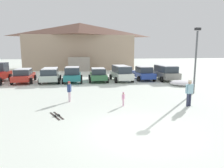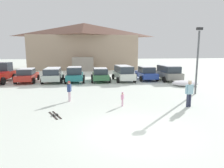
{
  "view_description": "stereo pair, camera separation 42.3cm",
  "coord_description": "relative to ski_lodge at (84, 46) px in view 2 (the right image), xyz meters",
  "views": [
    {
      "loc": [
        -2.22,
        -8.0,
        3.45
      ],
      "look_at": [
        -0.2,
        5.92,
        1.11
      ],
      "focal_mm": 32.0,
      "sensor_mm": 36.0,
      "label": 1
    },
    {
      "loc": [
        -1.8,
        -8.05,
        3.45
      ],
      "look_at": [
        -0.2,
        5.92,
        1.11
      ],
      "focal_mm": 32.0,
      "sensor_mm": 36.0,
      "label": 2
    }
  ],
  "objects": [
    {
      "name": "ground",
      "position": [
        2.66,
        -32.43,
        -4.45
      ],
      "size": [
        160.0,
        160.0,
        0.0
      ],
      "primitive_type": "plane",
      "color": "white"
    },
    {
      "name": "ski_lodge",
      "position": [
        0.0,
        0.0,
        0.0
      ],
      "size": [
        20.43,
        12.07,
        8.79
      ],
      "color": "tan",
      "rests_on": "ground"
    },
    {
      "name": "parked_red_sedan",
      "position": [
        -6.05,
        -17.44,
        -3.66
      ],
      "size": [
        2.36,
        4.77,
        1.53
      ],
      "color": "#B2291F",
      "rests_on": "ground"
    },
    {
      "name": "parked_silver_wagon",
      "position": [
        -3.18,
        -17.71,
        -3.59
      ],
      "size": [
        2.39,
        4.68,
        1.57
      ],
      "color": "#B5C6BB",
      "rests_on": "ground"
    },
    {
      "name": "parked_teal_hatchback",
      "position": [
        -0.73,
        -17.99,
        -3.6
      ],
      "size": [
        2.14,
        4.06,
        1.71
      ],
      "color": "#207678",
      "rests_on": "ground"
    },
    {
      "name": "parked_green_coupe",
      "position": [
        2.11,
        -17.85,
        -3.67
      ],
      "size": [
        2.13,
        4.05,
        1.53
      ],
      "color": "#336D42",
      "rests_on": "ground"
    },
    {
      "name": "parked_white_suv",
      "position": [
        4.78,
        -17.9,
        -3.5
      ],
      "size": [
        2.35,
        4.61,
        1.78
      ],
      "color": "silver",
      "rests_on": "ground"
    },
    {
      "name": "parked_blue_hatchback",
      "position": [
        7.59,
        -17.45,
        -3.63
      ],
      "size": [
        2.13,
        4.26,
        1.63
      ],
      "color": "#243E97",
      "rests_on": "ground"
    },
    {
      "name": "parked_grey_wagon",
      "position": [
        10.07,
        -18.04,
        -3.5
      ],
      "size": [
        2.19,
        4.65,
        1.77
      ],
      "color": "gray",
      "rests_on": "ground"
    },
    {
      "name": "skier_child_in_pink_snowsuit",
      "position": [
        2.9,
        -28.44,
        -3.95
      ],
      "size": [
        0.22,
        0.3,
        0.89
      ],
      "color": "#E5ABC7",
      "rests_on": "ground"
    },
    {
      "name": "skier_adult_in_blue_parka",
      "position": [
        6.97,
        -29.06,
        -3.51
      ],
      "size": [
        0.6,
        0.34,
        1.67
      ],
      "color": "#30344C",
      "rests_on": "ground"
    },
    {
      "name": "skier_teen_in_navy_coat",
      "position": [
        -0.52,
        -26.82,
        -3.65
      ],
      "size": [
        0.27,
        0.51,
        1.41
      ],
      "color": "silver",
      "rests_on": "ground"
    },
    {
      "name": "pair_of_skis",
      "position": [
        -1.02,
        -29.86,
        -4.43
      ],
      "size": [
        0.92,
        1.49,
        0.08
      ],
      "color": "#2C211F",
      "rests_on": "ground"
    },
    {
      "name": "lamp_post",
      "position": [
        9.38,
        -25.51,
        -1.49
      ],
      "size": [
        0.44,
        0.24,
        5.23
      ],
      "color": "#515459",
      "rests_on": "ground"
    },
    {
      "name": "plowed_snow_pile",
      "position": [
        10.37,
        -21.78,
        -4.2
      ],
      "size": [
        2.61,
        2.09,
        0.51
      ],
      "primitive_type": "ellipsoid",
      "color": "white",
      "rests_on": "ground"
    }
  ]
}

